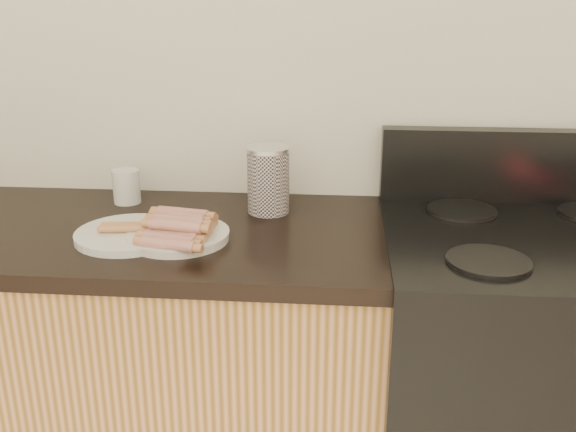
# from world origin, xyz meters

# --- Properties ---
(wall_back) EXTENTS (4.00, 0.04, 2.60)m
(wall_back) POSITION_xyz_m (0.00, 2.00, 1.30)
(wall_back) COLOR silver
(wall_back) RESTS_ON ground
(stove) EXTENTS (0.76, 0.65, 0.91)m
(stove) POSITION_xyz_m (0.78, 1.68, 0.46)
(stove) COLOR black
(stove) RESTS_ON floor
(stove_panel) EXTENTS (0.76, 0.06, 0.20)m
(stove_panel) POSITION_xyz_m (0.78, 1.96, 1.01)
(stove_panel) COLOR black
(stove_panel) RESTS_ON stove
(burner_near_left) EXTENTS (0.18, 0.18, 0.01)m
(burner_near_left) POSITION_xyz_m (0.61, 1.51, 0.92)
(burner_near_left) COLOR black
(burner_near_left) RESTS_ON stove
(burner_far_left) EXTENTS (0.18, 0.18, 0.01)m
(burner_far_left) POSITION_xyz_m (0.61, 1.84, 0.92)
(burner_far_left) COLOR black
(burner_far_left) RESTS_ON stove
(main_plate) EXTENTS (0.24, 0.24, 0.02)m
(main_plate) POSITION_xyz_m (-0.09, 1.61, 0.91)
(main_plate) COLOR white
(main_plate) RESTS_ON counter_slab
(side_plate) EXTENTS (0.34, 0.34, 0.02)m
(side_plate) POSITION_xyz_m (-0.22, 1.61, 0.91)
(side_plate) COLOR white
(side_plate) RESTS_ON counter_slab
(hotdog_pile) EXTENTS (0.13, 0.26, 0.05)m
(hotdog_pile) POSITION_xyz_m (-0.09, 1.61, 0.94)
(hotdog_pile) COLOR maroon
(hotdog_pile) RESTS_ON main_plate
(plain_sausages) EXTENTS (0.13, 0.06, 0.02)m
(plain_sausages) POSITION_xyz_m (-0.22, 1.61, 0.93)
(plain_sausages) COLOR #AE5C35
(plain_sausages) RESTS_ON side_plate
(canister) EXTENTS (0.12, 0.12, 0.18)m
(canister) POSITION_xyz_m (0.10, 1.84, 0.99)
(canister) COLOR white
(canister) RESTS_ON counter_slab
(mug) EXTENTS (0.08, 0.08, 0.09)m
(mug) POSITION_xyz_m (-0.31, 1.88, 0.95)
(mug) COLOR white
(mug) RESTS_ON counter_slab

